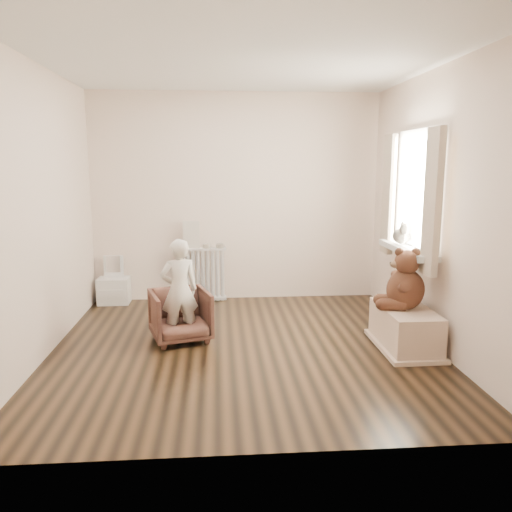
{
  "coord_description": "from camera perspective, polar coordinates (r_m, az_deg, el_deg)",
  "views": [
    {
      "loc": [
        -0.24,
        -4.53,
        1.72
      ],
      "look_at": [
        0.15,
        0.45,
        0.8
      ],
      "focal_mm": 35.0,
      "sensor_mm": 36.0,
      "label": 1
    }
  ],
  "objects": [
    {
      "name": "toy_vanity",
      "position": [
        6.48,
        -15.97,
        -2.86
      ],
      "size": [
        0.38,
        0.27,
        0.6
      ],
      "primitive_type": "cube",
      "color": "silver",
      "rests_on": "floor"
    },
    {
      "name": "window_sill",
      "position": [
        5.26,
        16.88,
        0.69
      ],
      "size": [
        0.22,
        1.1,
        0.06
      ],
      "primitive_type": "cube",
      "color": "silver",
      "rests_on": "right_wall"
    },
    {
      "name": "floor",
      "position": [
        4.85,
        -1.38,
        -10.34
      ],
      "size": [
        3.6,
        3.6,
        0.01
      ],
      "primitive_type": "cube",
      "color": "black",
      "rests_on": "ground"
    },
    {
      "name": "left_wall",
      "position": [
        4.81,
        -23.47,
        4.57
      ],
      "size": [
        0.02,
        3.6,
        2.6
      ],
      "primitive_type": "cube",
      "color": "white",
      "rests_on": "ground"
    },
    {
      "name": "right_wall",
      "position": [
        4.98,
        19.78,
        4.99
      ],
      "size": [
        0.02,
        3.6,
        2.6
      ],
      "primitive_type": "cube",
      "color": "white",
      "rests_on": "ground"
    },
    {
      "name": "ceiling",
      "position": [
        4.62,
        -1.53,
        21.42
      ],
      "size": [
        3.6,
        3.6,
        0.01
      ],
      "primitive_type": "cube",
      "color": "white",
      "rests_on": "ground"
    },
    {
      "name": "plush_cat",
      "position": [
        5.37,
        16.3,
        2.31
      ],
      "size": [
        0.22,
        0.31,
        0.24
      ],
      "primitive_type": null,
      "rotation": [
        0.0,
        0.0,
        -0.14
      ],
      "color": "slate",
      "rests_on": "window_sill"
    },
    {
      "name": "teddy_bear",
      "position": [
        4.84,
        16.77,
        -2.54
      ],
      "size": [
        0.52,
        0.43,
        0.56
      ],
      "primitive_type": null,
      "rotation": [
        0.0,
        0.0,
        -0.18
      ],
      "color": "#3B1F13",
      "rests_on": "toy_bench"
    },
    {
      "name": "radiator",
      "position": [
        6.35,
        -6.36,
        -1.71
      ],
      "size": [
        0.65,
        0.12,
        0.68
      ],
      "primitive_type": "cube",
      "color": "silver",
      "rests_on": "floor"
    },
    {
      "name": "back_wall",
      "position": [
        6.35,
        -2.31,
        6.64
      ],
      "size": [
        3.6,
        0.02,
        2.6
      ],
      "primitive_type": "cube",
      "color": "white",
      "rests_on": "ground"
    },
    {
      "name": "armchair",
      "position": [
        5.0,
        -8.64,
        -6.73
      ],
      "size": [
        0.68,
        0.69,
        0.51
      ],
      "primitive_type": "imported",
      "rotation": [
        0.0,
        0.0,
        0.29
      ],
      "color": "#543227",
      "rests_on": "floor"
    },
    {
      "name": "tin_b",
      "position": [
        6.29,
        -4.15,
        1.16
      ],
      "size": [
        0.1,
        0.1,
        0.05
      ],
      "primitive_type": "cylinder",
      "color": "#A59E8C",
      "rests_on": "radiator"
    },
    {
      "name": "tin_a",
      "position": [
        6.29,
        -5.65,
        1.15
      ],
      "size": [
        0.09,
        0.09,
        0.05
      ],
      "primitive_type": "cylinder",
      "color": "#A59E8C",
      "rests_on": "radiator"
    },
    {
      "name": "paper_doll",
      "position": [
        6.28,
        -7.4,
        2.43
      ],
      "size": [
        0.21,
        0.02,
        0.34
      ],
      "primitive_type": "cube",
      "color": "beige",
      "rests_on": "radiator"
    },
    {
      "name": "toy_bench",
      "position": [
        4.97,
        16.66,
        -7.83
      ],
      "size": [
        0.44,
        0.83,
        0.39
      ],
      "primitive_type": "cube",
      "color": "beige",
      "rests_on": "floor"
    },
    {
      "name": "curtain_left",
      "position": [
        4.67,
        19.51,
        5.79
      ],
      "size": [
        0.06,
        0.26,
        1.3
      ],
      "primitive_type": "cube",
      "color": "beige",
      "rests_on": "right_wall"
    },
    {
      "name": "child",
      "position": [
        4.88,
        -8.77,
        -3.89
      ],
      "size": [
        0.42,
        0.34,
        1.01
      ],
      "primitive_type": "imported",
      "rotation": [
        0.0,
        0.0,
        3.43
      ],
      "color": "white",
      "rests_on": "armchair"
    },
    {
      "name": "curtain_right",
      "position": [
        5.73,
        14.91,
        6.79
      ],
      "size": [
        0.06,
        0.26,
        1.3
      ],
      "primitive_type": "cube",
      "color": "beige",
      "rests_on": "right_wall"
    },
    {
      "name": "window",
      "position": [
        5.23,
        18.14,
        6.97
      ],
      "size": [
        0.03,
        0.9,
        1.1
      ],
      "primitive_type": "cube",
      "color": "white",
      "rests_on": "right_wall"
    },
    {
      "name": "front_wall",
      "position": [
        2.77,
        0.51,
        1.71
      ],
      "size": [
        3.6,
        0.02,
        2.6
      ],
      "primitive_type": "cube",
      "color": "white",
      "rests_on": "ground"
    }
  ]
}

